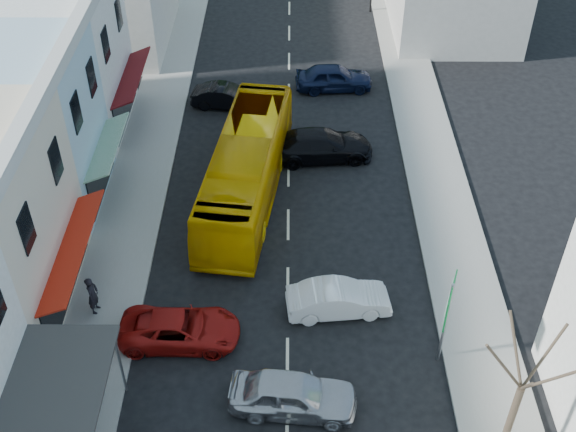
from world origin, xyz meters
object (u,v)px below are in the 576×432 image
(bus, at_px, (246,170))
(car_red, at_px, (180,328))
(car_silver, at_px, (293,396))
(car_white, at_px, (339,299))
(pedestrian_left, at_px, (93,296))
(direction_sign, at_px, (445,323))
(street_tree, at_px, (521,388))

(bus, height_order, car_red, bus)
(bus, bearing_deg, car_silver, -71.98)
(car_white, xyz_separation_m, pedestrian_left, (-9.88, -0.14, 0.30))
(pedestrian_left, bearing_deg, car_red, -103.09)
(car_silver, distance_m, pedestrian_left, 9.24)
(bus, distance_m, pedestrian_left, 9.70)
(bus, bearing_deg, direction_sign, -44.42)
(car_red, bearing_deg, pedestrian_left, 69.45)
(bus, height_order, direction_sign, direction_sign)
(car_red, relative_size, direction_sign, 1.13)
(bus, relative_size, pedestrian_left, 6.82)
(car_red, bearing_deg, bus, -12.61)
(bus, distance_m, car_white, 8.67)
(car_red, height_order, direction_sign, direction_sign)
(car_red, xyz_separation_m, direction_sign, (9.99, -0.91, 1.33))
(bus, distance_m, direction_sign, 12.76)
(pedestrian_left, relative_size, direction_sign, 0.42)
(pedestrian_left, bearing_deg, car_white, -80.95)
(bus, bearing_deg, pedestrian_left, -119.09)
(car_white, relative_size, pedestrian_left, 2.59)
(bus, relative_size, direction_sign, 2.85)
(bus, distance_m, car_red, 9.46)
(direction_sign, bearing_deg, car_silver, -138.88)
(bus, xyz_separation_m, pedestrian_left, (-5.81, -7.75, -0.55))
(street_tree, bearing_deg, car_red, 157.37)
(bus, xyz_separation_m, car_silver, (2.22, -12.30, -0.85))
(car_silver, relative_size, car_white, 1.00)
(direction_sign, distance_m, street_tree, 4.42)
(pedestrian_left, bearing_deg, car_silver, -111.35)
(car_red, distance_m, street_tree, 12.80)
(bus, xyz_separation_m, direction_sign, (7.81, -10.07, 0.48))
(car_white, bearing_deg, bus, 21.77)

